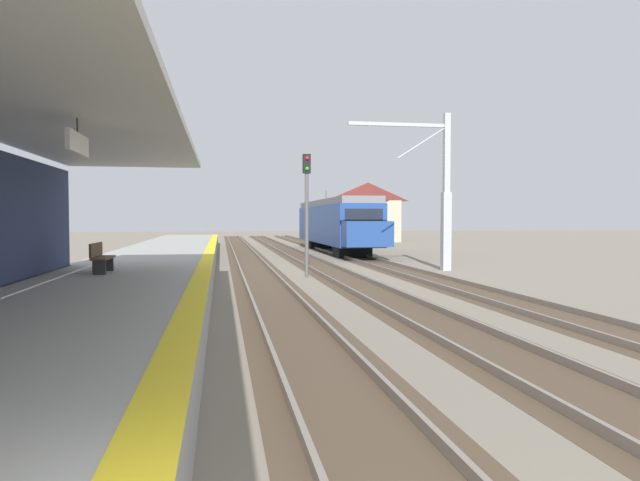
% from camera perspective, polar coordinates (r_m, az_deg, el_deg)
% --- Properties ---
extents(station_platform, '(5.00, 80.00, 0.91)m').
position_cam_1_polar(station_platform, '(18.84, -18.22, -4.16)').
color(station_platform, '#999993').
rests_on(station_platform, ground).
extents(track_pair_nearest_platform, '(2.34, 120.00, 0.16)m').
position_cam_1_polar(track_pair_nearest_platform, '(22.71, -5.62, -4.02)').
color(track_pair_nearest_platform, '#4C3D2D').
rests_on(track_pair_nearest_platform, ground).
extents(track_pair_middle, '(2.34, 120.00, 0.16)m').
position_cam_1_polar(track_pair_middle, '(23.20, 2.81, -3.88)').
color(track_pair_middle, '#4C3D2D').
rests_on(track_pair_middle, ground).
extents(track_pair_far_side, '(2.34, 120.00, 0.16)m').
position_cam_1_polar(track_pair_far_side, '(24.17, 10.72, -3.67)').
color(track_pair_far_side, '#4C3D2D').
rests_on(track_pair_far_side, ground).
extents(approaching_train, '(2.93, 19.60, 4.76)m').
position_cam_1_polar(approaching_train, '(43.02, 1.55, 1.75)').
color(approaching_train, navy).
rests_on(approaching_train, ground).
extents(rail_signal_post, '(0.32, 0.34, 5.20)m').
position_cam_1_polar(rail_signal_post, '(24.46, -1.32, 3.81)').
color(rail_signal_post, '#4C4C4C').
rests_on(rail_signal_post, ground).
extents(catenary_pylon_far_side, '(5.00, 0.40, 7.50)m').
position_cam_1_polar(catenary_pylon_far_side, '(28.28, 11.75, 4.37)').
color(catenary_pylon_far_side, '#9EA3A8').
rests_on(catenary_pylon_far_side, ground).
extents(platform_bench, '(0.45, 1.60, 0.88)m').
position_cam_1_polar(platform_bench, '(18.18, -20.78, -1.49)').
color(platform_bench, brown).
rests_on(platform_bench, station_platform).
extents(distant_trackside_house, '(6.60, 5.28, 6.40)m').
position_cam_1_polar(distant_trackside_house, '(63.11, 4.75, 2.93)').
color(distant_trackside_house, tan).
rests_on(distant_trackside_house, ground).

